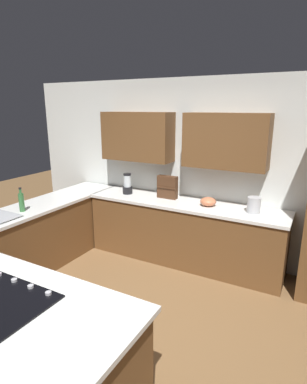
{
  "coord_description": "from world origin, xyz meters",
  "views": [
    {
      "loc": [
        -1.54,
        2.19,
        2.2
      ],
      "look_at": [
        0.33,
        -1.25,
        1.13
      ],
      "focal_mm": 29.35,
      "sensor_mm": 36.0,
      "label": 1
    }
  ],
  "objects_px": {
    "kettle": "(254,205)",
    "dish_soap_bottle": "(22,202)",
    "spice_rack": "(167,187)",
    "blender": "(127,185)",
    "mixing_bowl": "(208,202)"
  },
  "relations": [
    {
      "from": "kettle",
      "to": "dish_soap_bottle",
      "type": "height_order",
      "value": "dish_soap_bottle"
    },
    {
      "from": "spice_rack",
      "to": "blender",
      "type": "bearing_deg",
      "value": 6.14
    },
    {
      "from": "mixing_bowl",
      "to": "dish_soap_bottle",
      "type": "xyz_separation_m",
      "value": [
        2.02,
        1.36,
        0.07
      ]
    },
    {
      "from": "blender",
      "to": "mixing_bowl",
      "type": "xyz_separation_m",
      "value": [
        -1.3,
        0.0,
        -0.08
      ]
    },
    {
      "from": "spice_rack",
      "to": "kettle",
      "type": "relative_size",
      "value": 1.64
    },
    {
      "from": "blender",
      "to": "mixing_bowl",
      "type": "distance_m",
      "value": 1.3
    },
    {
      "from": "blender",
      "to": "dish_soap_bottle",
      "type": "xyz_separation_m",
      "value": [
        0.72,
        1.36,
        -0.01
      ]
    },
    {
      "from": "mixing_bowl",
      "to": "dish_soap_bottle",
      "type": "relative_size",
      "value": 0.68
    },
    {
      "from": "kettle",
      "to": "dish_soap_bottle",
      "type": "xyz_separation_m",
      "value": [
        2.62,
        1.36,
        0.03
      ]
    },
    {
      "from": "kettle",
      "to": "blender",
      "type": "bearing_deg",
      "value": 0.0
    },
    {
      "from": "mixing_bowl",
      "to": "dish_soap_bottle",
      "type": "bearing_deg",
      "value": 34.01
    },
    {
      "from": "blender",
      "to": "dish_soap_bottle",
      "type": "relative_size",
      "value": 1.01
    },
    {
      "from": "mixing_bowl",
      "to": "spice_rack",
      "type": "bearing_deg",
      "value": -6.14
    },
    {
      "from": "mixing_bowl",
      "to": "kettle",
      "type": "bearing_deg",
      "value": 180.0
    },
    {
      "from": "blender",
      "to": "spice_rack",
      "type": "bearing_deg",
      "value": -173.86
    }
  ]
}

